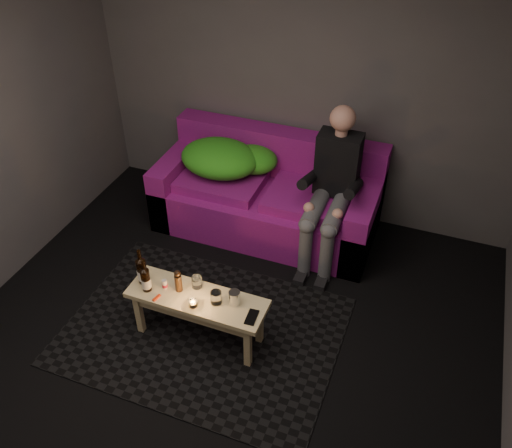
{
  "coord_description": "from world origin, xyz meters",
  "views": [
    {
      "loc": [
        1.2,
        -2.11,
        3.25
      ],
      "look_at": [
        -0.07,
        1.19,
        0.49
      ],
      "focal_mm": 38.0,
      "sensor_mm": 36.0,
      "label": 1
    }
  ],
  "objects_px": {
    "beer_bottle_a": "(142,270)",
    "sofa": "(269,197)",
    "steel_cup": "(235,298)",
    "coffee_table": "(197,304)",
    "beer_bottle_b": "(146,279)",
    "person": "(332,186)"
  },
  "relations": [
    {
      "from": "steel_cup",
      "to": "beer_bottle_a",
      "type": "bearing_deg",
      "value": -177.28
    },
    {
      "from": "beer_bottle_a",
      "to": "beer_bottle_b",
      "type": "height_order",
      "value": "beer_bottle_a"
    },
    {
      "from": "sofa",
      "to": "beer_bottle_a",
      "type": "distance_m",
      "value": 1.58
    },
    {
      "from": "coffee_table",
      "to": "beer_bottle_a",
      "type": "height_order",
      "value": "beer_bottle_a"
    },
    {
      "from": "sofa",
      "to": "coffee_table",
      "type": "distance_m",
      "value": 1.51
    },
    {
      "from": "beer_bottle_b",
      "to": "steel_cup",
      "type": "height_order",
      "value": "beer_bottle_b"
    },
    {
      "from": "coffee_table",
      "to": "beer_bottle_a",
      "type": "bearing_deg",
      "value": 179.64
    },
    {
      "from": "person",
      "to": "steel_cup",
      "type": "xyz_separation_m",
      "value": [
        -0.35,
        -1.31,
        -0.22
      ]
    },
    {
      "from": "coffee_table",
      "to": "beer_bottle_b",
      "type": "height_order",
      "value": "beer_bottle_b"
    },
    {
      "from": "person",
      "to": "beer_bottle_a",
      "type": "height_order",
      "value": "person"
    },
    {
      "from": "sofa",
      "to": "steel_cup",
      "type": "relative_size",
      "value": 17.9
    },
    {
      "from": "coffee_table",
      "to": "sofa",
      "type": "bearing_deg",
      "value": 89.63
    },
    {
      "from": "person",
      "to": "beer_bottle_b",
      "type": "height_order",
      "value": "person"
    },
    {
      "from": "sofa",
      "to": "steel_cup",
      "type": "xyz_separation_m",
      "value": [
        0.27,
        -1.47,
        0.17
      ]
    },
    {
      "from": "beer_bottle_a",
      "to": "beer_bottle_b",
      "type": "relative_size",
      "value": 1.09
    },
    {
      "from": "beer_bottle_a",
      "to": "sofa",
      "type": "bearing_deg",
      "value": 73.4
    },
    {
      "from": "beer_bottle_a",
      "to": "beer_bottle_b",
      "type": "bearing_deg",
      "value": -43.61
    },
    {
      "from": "sofa",
      "to": "beer_bottle_b",
      "type": "xyz_separation_m",
      "value": [
        -0.38,
        -1.57,
        0.21
      ]
    },
    {
      "from": "beer_bottle_a",
      "to": "coffee_table",
      "type": "bearing_deg",
      "value": -0.36
    },
    {
      "from": "sofa",
      "to": "person",
      "type": "bearing_deg",
      "value": -14.87
    },
    {
      "from": "beer_bottle_a",
      "to": "person",
      "type": "bearing_deg",
      "value": 51.42
    },
    {
      "from": "sofa",
      "to": "person",
      "type": "distance_m",
      "value": 0.75
    }
  ]
}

